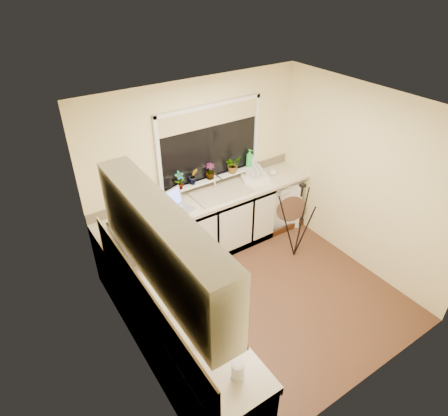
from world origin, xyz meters
The scene contains 34 objects.
floor centered at (0.00, 0.00, 0.00)m, with size 3.20×3.20×0.00m, color brown.
ceiling centered at (0.00, 0.00, 2.45)m, with size 3.20×3.20×0.00m, color white.
wall_back centered at (0.00, 1.50, 1.23)m, with size 3.20×3.20×0.00m, color beige.
wall_front centered at (0.00, -1.50, 1.23)m, with size 3.20×3.20×0.00m, color beige.
wall_left centered at (-1.60, 0.00, 1.23)m, with size 3.00×3.00×0.00m, color beige.
wall_right centered at (1.60, 0.00, 1.23)m, with size 3.00×3.00×0.00m, color beige.
base_cabinet_back centered at (-0.33, 1.20, 0.43)m, with size 2.55×0.60×0.86m, color silver.
base_cabinet_left centered at (-1.30, -0.30, 0.43)m, with size 0.54×2.40×0.86m, color silver.
worktop_back centered at (0.00, 1.20, 0.88)m, with size 3.20×0.60×0.04m, color beige.
worktop_left centered at (-1.30, -0.30, 0.88)m, with size 0.60×2.40×0.04m, color beige.
upper_cabinet centered at (-1.44, -0.45, 1.80)m, with size 0.28×1.90×0.70m, color silver.
splashback_left centered at (-1.59, -0.30, 1.12)m, with size 0.02×2.40×0.45m, color beige.
splashback_back centered at (0.00, 1.49, 0.97)m, with size 3.20×0.02×0.14m, color beige.
window_glass centered at (0.20, 1.49, 1.55)m, with size 1.50×0.02×1.00m, color black.
window_blind centered at (0.20, 1.46, 1.92)m, with size 1.50×0.02×0.25m, color tan.
windowsill centered at (0.20, 1.43, 1.04)m, with size 1.60×0.14×0.03m, color white.
sink centered at (0.20, 1.20, 0.91)m, with size 0.82×0.46×0.03m, color tan.
faucet centered at (0.20, 1.38, 1.02)m, with size 0.03×0.03×0.24m, color silver.
washing_machine centered at (1.32, 1.24, 0.40)m, with size 0.56×0.54×0.80m, color white.
laptop centered at (-0.52, 1.19, 0.97)m, with size 0.43×0.41×0.25m.
kettle centered at (-1.26, 0.36, 0.99)m, with size 0.14×0.14×0.19m, color white.
dish_rack centered at (0.82, 1.24, 0.93)m, with size 0.39×0.29×0.06m, color white.
tripod centered at (0.95, 0.41, 0.59)m, with size 0.59×0.59×1.19m, color black, non-canonical shape.
glass_jug centered at (-1.24, -1.23, 0.98)m, with size 0.10×0.10×0.15m, color silver.
steel_jar centered at (-1.30, -0.35, 0.95)m, with size 0.08×0.08×0.11m, color white.
microwave centered at (-1.30, 0.71, 1.05)m, with size 0.53×0.36×0.29m, color white.
plant_a centered at (-0.34, 1.39, 1.18)m, with size 0.14×0.09×0.26m, color #999999.
plant_b centered at (-0.12, 1.42, 1.17)m, with size 0.13×0.11×0.24m, color #999999.
plant_c centered at (0.15, 1.42, 1.17)m, with size 0.13×0.13×0.23m, color #999999.
plant_d centered at (0.53, 1.40, 1.17)m, with size 0.22×0.19×0.25m, color #999999.
soap_bottle_green centered at (0.84, 1.43, 1.18)m, with size 0.10×0.10×0.27m, color green.
soap_bottle_clear centered at (0.89, 1.40, 1.14)m, with size 0.08×0.08×0.18m, color #999999.
cup_back centered at (1.15, 1.23, 0.95)m, with size 0.12×0.12×0.09m, color white.
cup_left centered at (-1.30, -0.77, 0.95)m, with size 0.10×0.10×0.09m, color beige.
Camera 1 is at (-2.36, -2.72, 3.70)m, focal length 31.34 mm.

